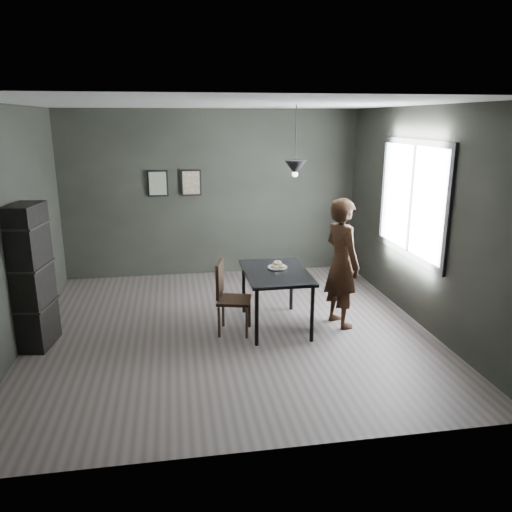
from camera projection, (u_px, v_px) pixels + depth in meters
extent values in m
plane|color=#3A3432|center=(230.00, 329.00, 6.48)|extent=(5.00, 5.00, 0.00)
cube|color=black|center=(212.00, 194.00, 8.49)|extent=(5.00, 0.10, 2.80)
cube|color=silver|center=(227.00, 104.00, 5.74)|extent=(5.00, 5.00, 0.02)
cube|color=white|center=(412.00, 199.00, 6.64)|extent=(0.02, 1.80, 1.40)
cube|color=black|center=(411.00, 199.00, 6.64)|extent=(0.04, 1.96, 1.56)
cube|color=black|center=(276.00, 273.00, 6.38)|extent=(0.80, 1.20, 0.04)
cylinder|color=black|center=(257.00, 318.00, 5.91)|extent=(0.05, 0.05, 0.71)
cylinder|color=black|center=(312.00, 314.00, 6.02)|extent=(0.05, 0.05, 0.71)
cylinder|color=black|center=(244.00, 288.00, 6.94)|extent=(0.05, 0.05, 0.71)
cylinder|color=black|center=(291.00, 286.00, 7.05)|extent=(0.05, 0.05, 0.71)
cylinder|color=white|center=(277.00, 268.00, 6.51)|extent=(0.23, 0.23, 0.01)
torus|color=beige|center=(281.00, 266.00, 6.49)|extent=(0.11, 0.11, 0.04)
torus|color=beige|center=(276.00, 265.00, 6.54)|extent=(0.11, 0.11, 0.04)
torus|color=beige|center=(275.00, 266.00, 6.47)|extent=(0.11, 0.11, 0.04)
torus|color=beige|center=(277.00, 263.00, 6.49)|extent=(0.12, 0.13, 0.06)
imported|color=black|center=(342.00, 263.00, 6.41)|extent=(0.56, 0.70, 1.69)
cube|color=black|center=(234.00, 300.00, 6.26)|extent=(0.49, 0.49, 0.04)
cube|color=black|center=(220.00, 279.00, 6.21)|extent=(0.14, 0.40, 0.44)
cylinder|color=black|center=(219.00, 322.00, 6.18)|extent=(0.03, 0.03, 0.39)
cylinder|color=black|center=(247.00, 323.00, 6.15)|extent=(0.03, 0.03, 0.39)
cylinder|color=black|center=(223.00, 312.00, 6.51)|extent=(0.03, 0.03, 0.39)
cylinder|color=black|center=(250.00, 313.00, 6.48)|extent=(0.03, 0.03, 0.39)
cube|color=black|center=(32.00, 277.00, 5.79)|extent=(0.41, 0.61, 1.71)
cylinder|color=black|center=(296.00, 136.00, 6.07)|extent=(0.01, 0.01, 0.75)
cone|color=black|center=(295.00, 168.00, 6.17)|extent=(0.28, 0.28, 0.18)
sphere|color=#FFE0B2|center=(295.00, 174.00, 6.19)|extent=(0.07, 0.07, 0.07)
cube|color=black|center=(158.00, 183.00, 8.26)|extent=(0.34, 0.03, 0.44)
cube|color=#476355|center=(158.00, 183.00, 8.24)|extent=(0.28, 0.01, 0.38)
cube|color=black|center=(191.00, 183.00, 8.35)|extent=(0.34, 0.03, 0.44)
cube|color=brown|center=(191.00, 183.00, 8.33)|extent=(0.28, 0.01, 0.38)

